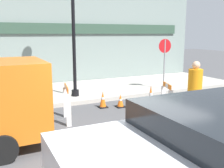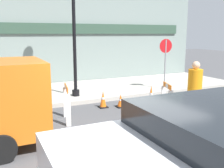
# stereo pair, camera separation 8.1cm
# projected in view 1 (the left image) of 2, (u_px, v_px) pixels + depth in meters

# --- Properties ---
(ground_plane) EXTENTS (60.00, 60.00, 0.00)m
(ground_plane) POSITION_uv_depth(u_px,v_px,m) (120.00, 163.00, 5.28)
(ground_plane) COLOR #4C4C4F
(sidewalk_slab) EXTENTS (18.00, 3.99, 0.15)m
(sidewalk_slab) POSITION_uv_depth(u_px,v_px,m) (48.00, 94.00, 11.00)
(sidewalk_slab) COLOR #ADA89E
(sidewalk_slab) RESTS_ON ground_plane
(storefront_facade) EXTENTS (18.00, 0.22, 5.50)m
(storefront_facade) POSITION_uv_depth(u_px,v_px,m) (36.00, 29.00, 12.32)
(storefront_facade) COLOR gray
(storefront_facade) RESTS_ON ground_plane
(stop_sign) EXTENTS (0.60, 0.07, 2.19)m
(stop_sign) POSITION_uv_depth(u_px,v_px,m) (165.00, 56.00, 11.35)
(stop_sign) COLOR gray
(stop_sign) RESTS_ON sidewalk_slab
(barricade_0) EXTENTS (0.36, 0.74, 1.04)m
(barricade_0) POSITION_uv_depth(u_px,v_px,m) (167.00, 98.00, 8.28)
(barricade_0) COLOR white
(barricade_0) RESTS_ON ground_plane
(barricade_1) EXTENTS (0.30, 0.93, 1.09)m
(barricade_1) POSITION_uv_depth(u_px,v_px,m) (67.00, 102.00, 7.66)
(barricade_1) COLOR white
(barricade_1) RESTS_ON ground_plane
(traffic_cone_0) EXTENTS (0.30, 0.30, 0.74)m
(traffic_cone_0) POSITION_uv_depth(u_px,v_px,m) (151.00, 96.00, 9.42)
(traffic_cone_0) COLOR black
(traffic_cone_0) RESTS_ON ground_plane
(traffic_cone_1) EXTENTS (0.30, 0.30, 0.46)m
(traffic_cone_1) POSITION_uv_depth(u_px,v_px,m) (120.00, 101.00, 9.24)
(traffic_cone_1) COLOR black
(traffic_cone_1) RESTS_ON ground_plane
(traffic_cone_2) EXTENTS (0.30, 0.30, 0.59)m
(traffic_cone_2) POSITION_uv_depth(u_px,v_px,m) (103.00, 100.00, 9.18)
(traffic_cone_2) COLOR black
(traffic_cone_2) RESTS_ON ground_plane
(person_worker) EXTENTS (0.55, 0.55, 1.82)m
(person_worker) POSITION_uv_depth(u_px,v_px,m) (195.00, 91.00, 7.32)
(person_worker) COLOR #33333D
(person_worker) RESTS_ON ground_plane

